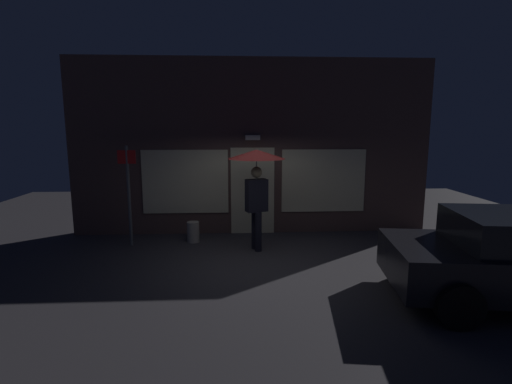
# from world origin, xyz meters

# --- Properties ---
(ground_plane) EXTENTS (18.00, 18.00, 0.00)m
(ground_plane) POSITION_xyz_m (0.00, 0.00, 0.00)
(ground_plane) COLOR #38353A
(building_facade) EXTENTS (9.06, 0.48, 4.39)m
(building_facade) POSITION_xyz_m (0.00, 2.34, 2.17)
(building_facade) COLOR brown
(building_facade) RESTS_ON ground
(person_with_umbrella) EXTENTS (1.24, 1.24, 2.23)m
(person_with_umbrella) POSITION_xyz_m (0.02, 0.79, 1.80)
(person_with_umbrella) COLOR black
(person_with_umbrella) RESTS_ON ground
(street_sign_post) EXTENTS (0.40, 0.07, 2.30)m
(street_sign_post) POSITION_xyz_m (-2.85, 1.26, 1.31)
(street_sign_post) COLOR #595B60
(street_sign_post) RESTS_ON ground
(sidewalk_bollard) EXTENTS (0.29, 0.29, 0.49)m
(sidewalk_bollard) POSITION_xyz_m (-1.45, 1.47, 0.24)
(sidewalk_bollard) COLOR #B2A899
(sidewalk_bollard) RESTS_ON ground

